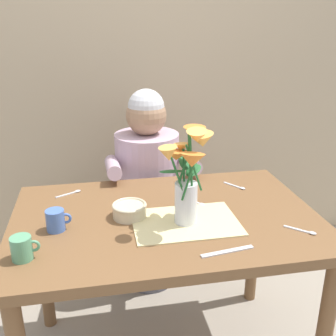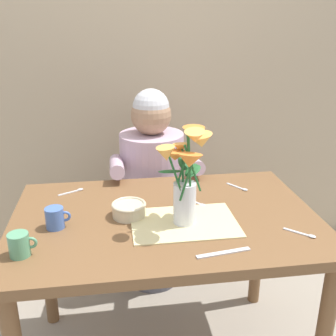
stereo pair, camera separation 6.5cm
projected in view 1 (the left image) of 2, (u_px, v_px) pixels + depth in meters
The scene contains 13 objects.
wood_panel_backdrop at pixel (133, 57), 2.38m from camera, with size 4.00×0.10×2.50m, color tan.
dining_table at pixel (166, 237), 1.63m from camera, with size 1.20×0.80×0.74m.
seated_person at pixel (148, 193), 2.22m from camera, with size 0.45×0.47×1.14m.
striped_placemat at pixel (185, 222), 1.53m from camera, with size 0.40×0.28×0.01m, color beige.
flower_vase at pixel (188, 170), 1.45m from camera, with size 0.24×0.26×0.38m.
ceramic_bowl at pixel (129, 210), 1.57m from camera, with size 0.14×0.14×0.06m.
dinner_knife at pixel (227, 251), 1.34m from camera, with size 0.19×0.02×0.01m, color silver.
coffee_cup at pixel (56, 220), 1.47m from camera, with size 0.09×0.07×0.08m.
tea_cup at pixel (22, 248), 1.29m from camera, with size 0.09×0.07×0.08m.
spoon_0 at pixel (197, 203), 1.69m from camera, with size 0.08×0.11×0.01m.
spoon_1 at pixel (305, 231), 1.47m from camera, with size 0.10×0.09×0.01m.
spoon_2 at pixel (238, 187), 1.85m from camera, with size 0.08×0.11×0.01m.
spoon_3 at pixel (72, 193), 1.79m from camera, with size 0.11×0.07×0.01m.
Camera 1 is at (-0.26, -1.40, 1.48)m, focal length 43.12 mm.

